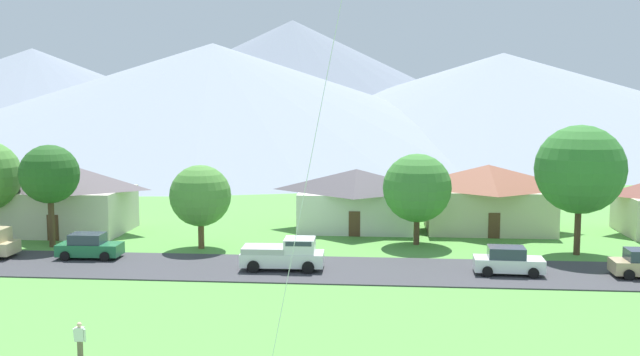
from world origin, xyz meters
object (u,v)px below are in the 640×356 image
house_leftmost (356,198)px  tree_center (50,174)px  parked_car_green_mid_west (89,246)px  watcher_person (80,341)px  house_left_center (71,198)px  tree_near_right (417,188)px  house_rightmost (488,196)px  parked_car_white_east_end (508,261)px  pickup_truck_white_west_side (285,254)px  tree_left_of_center (200,196)px  tree_near_left (580,170)px

house_leftmost → tree_center: size_ratio=1.33×
parked_car_green_mid_west → watcher_person: size_ratio=2.54×
house_left_center → tree_near_right: bearing=-4.9°
house_rightmost → parked_car_green_mid_west: size_ratio=2.53×
house_rightmost → house_left_center: bearing=-173.1°
parked_car_green_mid_west → house_leftmost: bearing=36.7°
house_rightmost → tree_near_right: tree_near_right is taller
tree_center → watcher_person: 24.97m
parked_car_white_east_end → watcher_person: bearing=-141.3°
tree_center → pickup_truck_white_west_side: bearing=-17.1°
house_left_center → watcher_person: size_ratio=5.65×
parked_car_green_mid_west → parked_car_white_east_end: same height
tree_near_right → parked_car_white_east_end: size_ratio=1.59×
tree_near_right → parked_car_green_mid_west: tree_near_right is taller
house_left_center → tree_left_of_center: (11.97, -5.09, 1.01)m
tree_near_right → tree_near_left: bearing=-12.6°
tree_center → watcher_person: (11.63, -21.65, -4.45)m
house_leftmost → tree_center: (-21.88, -9.47, 2.76)m
house_left_center → parked_car_green_mid_west: bearing=-59.8°
pickup_truck_white_west_side → house_left_center: bearing=149.6°
watcher_person → tree_left_of_center: bearing=91.6°
house_leftmost → parked_car_green_mid_west: (-17.54, -13.05, -1.71)m
house_rightmost → tree_near_right: (-6.10, -6.46, 1.43)m
tree_left_of_center → tree_center: size_ratio=0.81×
pickup_truck_white_west_side → watcher_person: size_ratio=3.14×
house_leftmost → pickup_truck_white_west_side: house_leftmost is taller
house_left_center → house_rightmost: size_ratio=0.88×
house_rightmost → tree_left_of_center: bearing=-157.1°
parked_car_white_east_end → tree_near_right: bearing=120.9°
tree_center → parked_car_green_mid_west: tree_center is taller
tree_center → parked_car_green_mid_west: bearing=-39.6°
house_left_center → tree_near_right: size_ratio=1.40×
parked_car_green_mid_west → parked_car_white_east_end: 27.50m
house_left_center → watcher_person: (12.61, -27.19, -1.96)m
tree_near_right → parked_car_white_east_end: (5.18, -8.66, -3.37)m
tree_left_of_center → pickup_truck_white_west_side: bearing=-40.8°
house_leftmost → watcher_person: house_leftmost is taller
house_rightmost → tree_near_right: size_ratio=1.58×
house_leftmost → tree_near_left: bearing=-29.2°
tree_center → parked_car_white_east_end: bearing=-9.8°
house_rightmost → tree_near_left: (4.85, -8.92, 3.16)m
house_rightmost → tree_center: (-32.70, -9.64, 2.53)m
tree_center → house_left_center: bearing=100.0°
tree_center → parked_car_green_mid_west: (4.34, -3.59, -4.46)m
parked_car_white_east_end → watcher_person: (-20.14, -16.16, 0.01)m
tree_near_left → watcher_person: bearing=-139.2°
tree_left_of_center → tree_center: (-11.00, -0.45, 1.48)m
house_leftmost → tree_left_of_center: (-10.88, -9.02, 1.27)m
watcher_person → tree_center: bearing=118.3°
tree_near_left → house_leftmost: bearing=150.8°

